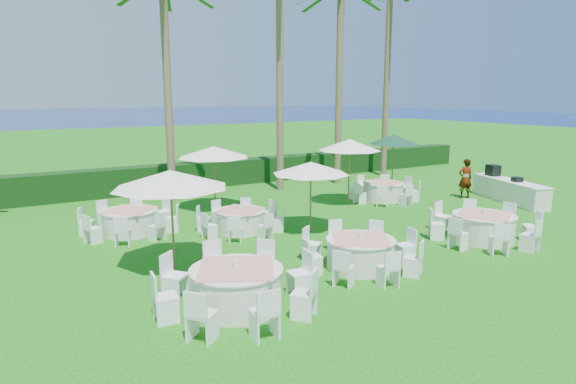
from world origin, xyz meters
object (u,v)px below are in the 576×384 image
umbrella_a (170,179)px  buffet_table (509,190)px  banquet_table_c (483,226)px  banquet_table_f (383,191)px  banquet_table_e (241,220)px  umbrella_b (311,168)px  umbrella_c (213,152)px  umbrella_d (350,145)px  banquet_table_a (237,286)px  banquet_table_b (360,252)px  umbrella_green (394,139)px  banquet_table_d (130,221)px  staff_person (465,179)px

umbrella_a → buffet_table: 14.57m
banquet_table_c → banquet_table_f: size_ratio=1.09×
banquet_table_e → umbrella_b: umbrella_b is taller
banquet_table_c → umbrella_b: 5.55m
umbrella_c → umbrella_d: (5.00, -1.87, 0.17)m
banquet_table_c → umbrella_d: 6.36m
umbrella_c → umbrella_d: umbrella_d is taller
banquet_table_f → umbrella_a: size_ratio=1.04×
umbrella_a → umbrella_d: 9.14m
banquet_table_a → banquet_table_e: banquet_table_a is taller
buffet_table → banquet_table_b: bearing=-163.6°
banquet_table_f → umbrella_green: (1.98, 1.62, 1.94)m
banquet_table_d → banquet_table_f: bearing=-1.7°
umbrella_b → buffet_table: size_ratio=0.63×
umbrella_c → staff_person: umbrella_c is taller
umbrella_a → umbrella_d: size_ratio=1.09×
banquet_table_c → umbrella_c: size_ratio=1.19×
banquet_table_c → banquet_table_e: size_ratio=1.15×
umbrella_b → umbrella_c: 4.66m
staff_person → umbrella_a: bearing=31.9°
banquet_table_c → banquet_table_d: size_ratio=1.09×
banquet_table_a → banquet_table_d: 6.76m
umbrella_b → umbrella_d: size_ratio=0.94×
banquet_table_c → staff_person: bearing=44.4°
umbrella_a → banquet_table_c: bearing=-14.7°
umbrella_b → umbrella_green: size_ratio=0.96×
banquet_table_a → banquet_table_e: size_ratio=1.21×
banquet_table_b → umbrella_d: bearing=54.8°
banquet_table_f → staff_person: staff_person is taller
banquet_table_f → umbrella_d: size_ratio=1.13×
banquet_table_c → banquet_table_f: banquet_table_c is taller
banquet_table_c → umbrella_d: umbrella_d is taller
banquet_table_b → banquet_table_c: size_ratio=0.95×
buffet_table → umbrella_green: bearing=117.4°
banquet_table_e → umbrella_d: bearing=14.1°
banquet_table_b → staff_person: bearing=25.5°
buffet_table → banquet_table_f: bearing=146.4°
umbrella_c → staff_person: size_ratio=1.61×
banquet_table_e → umbrella_b: 2.82m
staff_person → umbrella_b: bearing=29.3°
buffet_table → banquet_table_e: bearing=172.1°
umbrella_a → umbrella_d: umbrella_d is taller
banquet_table_a → umbrella_d: (7.93, 6.51, 1.96)m
umbrella_green → umbrella_c: bearing=177.8°
banquet_table_e → banquet_table_f: 7.31m
banquet_table_c → buffet_table: buffet_table is taller
staff_person → banquet_table_b: bearing=48.4°
banquet_table_c → banquet_table_f: 6.06m
banquet_table_d → banquet_table_e: 3.52m
banquet_table_e → banquet_table_c: bearing=-38.2°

